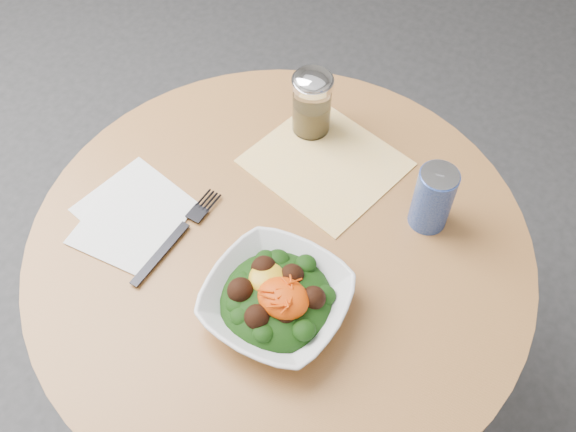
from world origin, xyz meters
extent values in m
plane|color=#302F32|center=(0.00, 0.00, 0.00)|extent=(6.00, 6.00, 0.00)
cylinder|color=black|center=(0.00, 0.00, 0.01)|extent=(0.52, 0.52, 0.03)
cylinder|color=black|center=(0.00, 0.00, 0.35)|extent=(0.10, 0.10, 0.71)
cylinder|color=#B77C42|center=(0.00, 0.00, 0.73)|extent=(0.90, 0.90, 0.04)
cube|color=orange|center=(-0.01, 0.20, 0.75)|extent=(0.31, 0.30, 0.00)
cube|color=white|center=(-0.27, -0.06, 0.75)|extent=(0.20, 0.20, 0.00)
cube|color=white|center=(-0.25, -0.10, 0.75)|extent=(0.18, 0.18, 0.00)
imported|color=silver|center=(0.06, -0.12, 0.78)|extent=(0.23, 0.23, 0.06)
ellipsoid|color=black|center=(0.06, -0.12, 0.78)|extent=(0.19, 0.19, 0.07)
ellipsoid|color=gold|center=(0.03, -0.10, 0.81)|extent=(0.06, 0.06, 0.02)
ellipsoid|color=#F53905|center=(0.08, -0.12, 0.81)|extent=(0.08, 0.07, 0.04)
cube|color=black|center=(-0.17, -0.13, 0.76)|extent=(0.02, 0.15, 0.00)
cube|color=black|center=(-0.16, -0.01, 0.76)|extent=(0.03, 0.08, 0.00)
cylinder|color=silver|center=(-0.08, 0.27, 0.81)|extent=(0.08, 0.08, 0.11)
cylinder|color=olive|center=(-0.08, 0.27, 0.79)|extent=(0.06, 0.06, 0.06)
cylinder|color=silver|center=(-0.08, 0.27, 0.87)|extent=(0.08, 0.08, 0.01)
ellipsoid|color=silver|center=(-0.08, 0.27, 0.88)|extent=(0.08, 0.08, 0.03)
cylinder|color=navy|center=(0.21, 0.17, 0.81)|extent=(0.07, 0.07, 0.13)
cylinder|color=silver|center=(0.21, 0.17, 0.88)|extent=(0.07, 0.07, 0.00)
cube|color=silver|center=(0.21, 0.18, 0.88)|extent=(0.02, 0.02, 0.00)
camera|label=1|loc=(0.32, -0.53, 1.71)|focal=40.00mm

